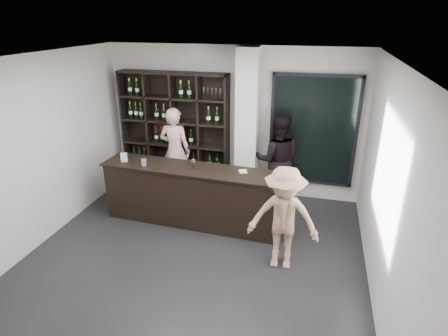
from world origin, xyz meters
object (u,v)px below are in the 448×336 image
(customer, at_px, (283,219))
(wine_shelf, at_px, (175,133))
(taster_black, at_px, (277,160))
(taster_pink, at_px, (175,151))
(tasting_counter, at_px, (193,196))

(customer, bearing_deg, wine_shelf, 138.48)
(taster_black, height_order, customer, taster_black)
(wine_shelf, relative_size, taster_pink, 1.37)
(wine_shelf, height_order, taster_black, wine_shelf)
(taster_black, bearing_deg, wine_shelf, -12.61)
(wine_shelf, xyz_separation_m, tasting_counter, (0.80, -1.32, -0.68))
(wine_shelf, distance_m, taster_pink, 0.37)
(wine_shelf, distance_m, customer, 3.29)
(wine_shelf, xyz_separation_m, customer, (2.43, -2.17, -0.43))
(customer, bearing_deg, tasting_counter, 152.68)
(taster_pink, bearing_deg, tasting_counter, 127.29)
(wine_shelf, distance_m, taster_black, 2.13)
(taster_pink, xyz_separation_m, taster_black, (2.05, 0.00, -0.00))
(wine_shelf, xyz_separation_m, taster_pink, (0.05, -0.17, -0.32))
(tasting_counter, height_order, taster_pink, taster_pink)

